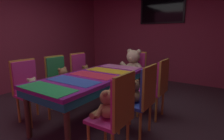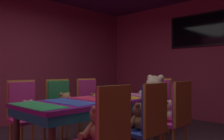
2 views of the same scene
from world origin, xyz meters
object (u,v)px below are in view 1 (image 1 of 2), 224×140
at_px(banquet_table, 93,81).
at_px(teddy_right_1, 134,92).
at_px(teddy_left_0, 33,87).
at_px(throne_chair, 136,69).
at_px(teddy_left_2, 86,73).
at_px(teddy_right_0, 107,106).
at_px(chair_left_0, 27,84).
at_px(chair_right_1, 144,94).
at_px(teddy_right_2, 150,83).
at_px(chair_right_0, 118,109).
at_px(king_teddy_bear, 133,65).
at_px(teddy_left_1, 63,78).
at_px(chair_right_2, 159,83).
at_px(chair_left_1, 58,77).
at_px(chair_left_2, 81,71).
at_px(wall_tv, 162,10).

bearing_deg(banquet_table, teddy_right_1, 0.23).
height_order(teddy_left_0, throne_chair, throne_chair).
height_order(teddy_left_2, teddy_right_0, teddy_right_0).
xyz_separation_m(chair_left_0, teddy_left_0, (0.14, -0.00, -0.03)).
distance_m(chair_right_1, teddy_right_2, 0.64).
height_order(chair_right_0, teddy_right_0, chair_right_0).
distance_m(teddy_right_2, king_teddy_bear, 1.04).
xyz_separation_m(teddy_left_1, chair_right_1, (1.57, -0.01, -0.00)).
bearing_deg(teddy_left_2, chair_right_1, -21.10).
height_order(chair_right_1, teddy_right_1, chair_right_1).
height_order(banquet_table, chair_right_1, chair_right_1).
relative_size(teddy_right_0, throne_chair, 0.35).
relative_size(teddy_right_1, chair_right_2, 0.33).
relative_size(teddy_right_1, king_teddy_bear, 0.52).
bearing_deg(teddy_left_1, chair_right_1, -0.21).
relative_size(banquet_table, teddy_left_2, 6.75).
distance_m(chair_left_1, chair_left_2, 0.60).
relative_size(teddy_left_0, king_teddy_bear, 0.44).
bearing_deg(banquet_table, chair_left_1, 179.42).
height_order(chair_left_2, king_teddy_bear, king_teddy_bear).
relative_size(banquet_table, teddy_right_1, 6.23).
distance_m(banquet_table, chair_left_2, 1.05).
height_order(chair_left_0, teddy_right_1, chair_left_0).
relative_size(chair_left_0, throne_chair, 1.00).
distance_m(banquet_table, chair_left_0, 1.05).
bearing_deg(teddy_left_2, chair_left_2, -180.00).
bearing_deg(chair_left_2, chair_right_2, 0.46).
bearing_deg(throne_chair, chair_right_0, 21.36).
distance_m(chair_right_0, wall_tv, 4.06).
distance_m(teddy_left_0, king_teddy_bear, 2.10).
relative_size(chair_right_2, teddy_right_2, 3.37).
distance_m(chair_right_1, throne_chair, 1.77).
bearing_deg(chair_left_1, banquet_table, -0.58).
height_order(teddy_left_1, chair_right_0, chair_right_0).
relative_size(chair_left_1, king_teddy_bear, 1.56).
bearing_deg(chair_right_2, chair_right_1, 91.32).
height_order(chair_right_0, chair_right_1, same).
bearing_deg(chair_left_1, teddy_right_2, 21.53).
height_order(teddy_left_1, chair_left_2, chair_left_2).
bearing_deg(teddy_left_0, chair_left_1, 101.95).
relative_size(banquet_table, king_teddy_bear, 3.21).
distance_m(teddy_right_1, king_teddy_bear, 1.56).
height_order(chair_left_1, teddy_right_2, chair_left_1).
xyz_separation_m(chair_right_2, throne_chair, (-0.85, 0.92, 0.00)).
distance_m(teddy_left_2, teddy_right_1, 1.55).
height_order(teddy_left_2, chair_right_1, chair_right_1).
distance_m(teddy_left_2, throne_chair, 1.17).
bearing_deg(teddy_right_0, chair_left_1, -21.42).
bearing_deg(banquet_table, king_teddy_bear, 90.00).
distance_m(banquet_table, wall_tv, 3.41).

